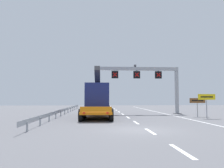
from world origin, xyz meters
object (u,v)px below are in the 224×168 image
Objects in this scene: heavy_haul_truck_orange at (98,99)px; exit_sign_yellow at (207,99)px; tourist_info_sign_brown at (197,102)px; overhead_lane_gantry at (148,76)px.

heavy_haul_truck_orange reaches higher than exit_sign_yellow.
tourist_info_sign_brown is (10.91, -2.77, -0.40)m from heavy_haul_truck_orange.
heavy_haul_truck_orange is at bearing 156.77° from exit_sign_yellow.
heavy_haul_truck_orange is 11.99m from exit_sign_yellow.
tourist_info_sign_brown is at bearing -53.09° from overhead_lane_gantry.
tourist_info_sign_brown is at bearing 93.22° from exit_sign_yellow.
overhead_lane_gantry is 7.86m from heavy_haul_truck_orange.
overhead_lane_gantry is 9.37m from exit_sign_yellow.
overhead_lane_gantry is 0.81× the size of heavy_haul_truck_orange.
exit_sign_yellow is 1.99m from tourist_info_sign_brown.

